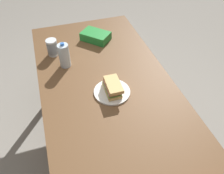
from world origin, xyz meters
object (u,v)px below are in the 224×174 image
Objects in this scene: dining_table at (109,96)px; paper_plate at (112,92)px; chip_bag at (96,36)px; water_bottle_tall at (64,56)px; sandwich at (112,87)px; plastic_cup_stack at (52,47)px.

dining_table is 0.11m from paper_plate.
paper_plate is at bearing 130.09° from chip_bag.
water_bottle_tall reaches higher than chip_bag.
sandwich is 0.94× the size of water_bottle_tall.
paper_plate is 1.05× the size of chip_bag.
chip_bag is at bearing 173.61° from dining_table.
chip_bag is (-0.65, 0.06, -0.02)m from sandwich.
paper_plate is 0.63m from plastic_cup_stack.
dining_table is at bearing 128.79° from chip_bag.
dining_table is 7.76× the size of paper_plate.
dining_table is 9.55× the size of water_bottle_tall.
water_bottle_tall is at bearing -146.87° from paper_plate.
paper_plate is 0.65m from chip_bag.
chip_bag is 1.76× the size of plastic_cup_stack.
plastic_cup_stack reaches higher than paper_plate.
chip_bag is at bearing 175.10° from sandwich.
water_bottle_tall reaches higher than dining_table.
sandwich is (0.00, 0.00, 0.05)m from paper_plate.
paper_plate is 0.46m from water_bottle_tall.
chip_bag is (-0.60, 0.07, 0.12)m from dining_table.
dining_table is 10.21× the size of sandwich.
plastic_cup_stack is at bearing -157.64° from water_bottle_tall.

